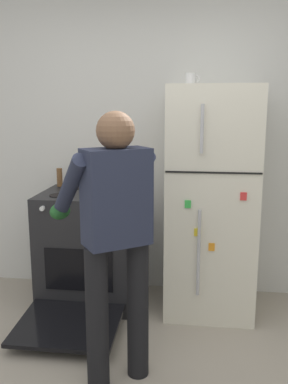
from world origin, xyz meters
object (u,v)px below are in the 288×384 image
at_px(refrigerator, 211,201).
at_px(red_pot, 105,186).
at_px(person_cook, 114,225).
at_px(pepper_mill, 60,177).
at_px(stove_range, 89,249).
at_px(coffee_mug, 191,79).

distance_m(refrigerator, red_pot, 0.84).
height_order(person_cook, pepper_mill, person_cook).
bearing_deg(refrigerator, pepper_mill, 171.19).
relative_size(refrigerator, person_cook, 1.11).
height_order(refrigerator, stove_range, refrigerator).
distance_m(refrigerator, coffee_mug, 0.95).
distance_m(person_cook, coffee_mug, 1.42).
relative_size(stove_range, pepper_mill, 7.82).
bearing_deg(coffee_mug, stove_range, -175.23).
height_order(stove_range, pepper_mill, pepper_mill).
bearing_deg(pepper_mill, refrigerator, -8.81).
relative_size(person_cook, red_pot, 4.96).
bearing_deg(person_cook, pepper_mill, 120.97).
bearing_deg(person_cook, coffee_mug, 69.58).
relative_size(coffee_mug, pepper_mill, 0.71).
height_order(red_pot, pepper_mill, pepper_mill).
bearing_deg(coffee_mug, person_cook, -110.42).
distance_m(person_cook, red_pot, 0.99).
distance_m(stove_range, red_pot, 0.57).
bearing_deg(stove_range, refrigerator, 1.03).
height_order(stove_range, person_cook, person_cook).
xyz_separation_m(refrigerator, person_cook, (-0.57, -1.00, 0.07)).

